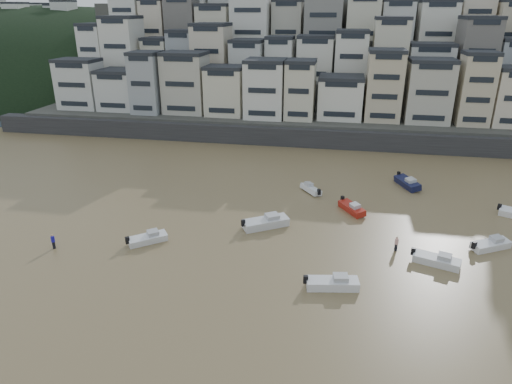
% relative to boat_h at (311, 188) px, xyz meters
% --- Properties ---
extents(sea_strip, '(340.00, 340.00, 0.00)m').
position_rel_boat_h_xyz_m(sea_strip, '(-118.28, 103.87, -0.60)').
color(sea_strip, '#434D5F').
rests_on(sea_strip, ground).
extents(harbor_wall, '(140.00, 3.00, 3.50)m').
position_rel_boat_h_xyz_m(harbor_wall, '(1.72, 23.87, 1.15)').
color(harbor_wall, '#38383A').
rests_on(harbor_wall, ground).
extents(hillside, '(141.04, 66.00, 50.00)m').
position_rel_boat_h_xyz_m(hillside, '(6.46, 63.71, 12.40)').
color(hillside, '#4C4C47').
rests_on(hillside, ground).
extents(headland, '(216.00, 135.00, 53.33)m').
position_rel_boat_h_xyz_m(headland, '(-103.28, 93.87, -0.59)').
color(headland, black).
rests_on(headland, ground).
extents(boat_h, '(3.79, 4.42, 1.21)m').
position_rel_boat_h_xyz_m(boat_h, '(0.00, 0.00, 0.00)').
color(boat_h, white).
rests_on(boat_h, ground).
extents(boat_c, '(6.33, 5.06, 1.69)m').
position_rel_boat_h_xyz_m(boat_c, '(-4.56, -12.50, 0.24)').
color(boat_c, silver).
rests_on(boat_c, ground).
extents(boat_a, '(5.69, 2.69, 1.49)m').
position_rel_boat_h_xyz_m(boat_a, '(3.91, -24.21, 0.14)').
color(boat_a, white).
rests_on(boat_a, ground).
extents(boat_b, '(5.41, 3.28, 1.40)m').
position_rel_boat_h_xyz_m(boat_b, '(14.47, -17.85, 0.10)').
color(boat_b, silver).
rests_on(boat_b, ground).
extents(boat_e, '(4.06, 5.08, 1.36)m').
position_rel_boat_h_xyz_m(boat_e, '(5.81, -5.88, 0.08)').
color(boat_e, '#A61F14').
rests_on(boat_e, ground).
extents(boat_j, '(4.71, 4.24, 1.31)m').
position_rel_boat_h_xyz_m(boat_j, '(-17.15, -18.96, 0.05)').
color(boat_j, white).
rests_on(boat_j, ground).
extents(boat_i, '(3.97, 5.94, 1.55)m').
position_rel_boat_h_xyz_m(boat_i, '(14.04, 4.91, 0.17)').
color(boat_i, '#12163A').
rests_on(boat_i, ground).
extents(boat_d, '(5.20, 3.93, 1.38)m').
position_rel_boat_h_xyz_m(boat_d, '(20.97, -13.20, 0.08)').
color(boat_d, white).
rests_on(boat_d, ground).
extents(person_blue, '(0.44, 0.44, 1.74)m').
position_rel_boat_h_xyz_m(person_blue, '(-26.93, -22.14, 0.27)').
color(person_blue, '#1C16A9').
rests_on(person_blue, ground).
extents(person_pink, '(0.44, 0.44, 1.74)m').
position_rel_boat_h_xyz_m(person_pink, '(10.57, -15.56, 0.27)').
color(person_pink, '#EAAAA5').
rests_on(person_pink, ground).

